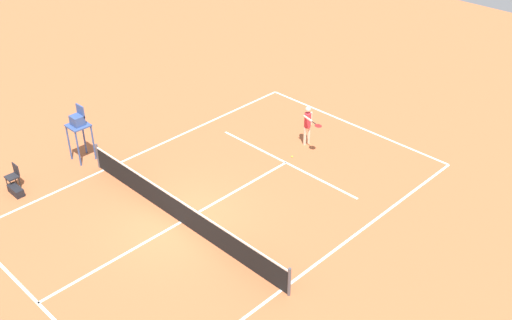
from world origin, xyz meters
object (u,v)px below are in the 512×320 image
Objects in this scene: tennis_ball at (292,157)px; equipment_bag at (16,191)px; courtside_chair_near at (13,175)px; player_serving at (308,122)px; umpire_chair at (78,125)px.

tennis_ball is 10.86m from equipment_bag.
tennis_ball is at bearing -121.44° from equipment_bag.
courtside_chair_near is at bearing 55.84° from tennis_ball.
equipment_bag reaches higher than tennis_ball.
player_serving is 11.85m from courtside_chair_near.
umpire_chair is (5.78, 7.33, 0.54)m from player_serving.
player_serving reaches higher than equipment_bag.
player_serving is at bearing -117.36° from equipment_bag.
equipment_bag is at bearing 154.46° from courtside_chair_near.
tennis_ball is 0.09× the size of equipment_bag.
tennis_ball is at bearing 25.62° from player_serving.
player_serving is at bearing -119.88° from courtside_chair_near.
umpire_chair reaches higher than player_serving.
equipment_bag is (-0.35, 3.16, -1.46)m from umpire_chair.
player_serving is 2.35× the size of equipment_bag.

